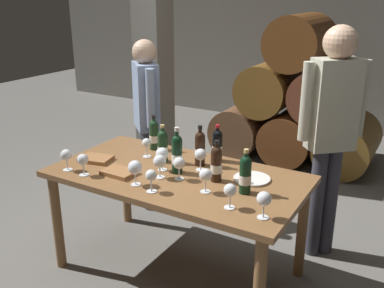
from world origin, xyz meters
TOP-DOWN VIEW (x-y plane):
  - ground_plane at (0.00, 0.00)m, footprint 14.00×14.00m
  - cellar_back_wall at (0.00, 4.20)m, footprint 10.00×0.24m
  - barrel_stack at (0.00, 2.60)m, footprint 1.86×0.90m
  - stone_pillar at (-1.30, 1.60)m, footprint 0.32×0.32m
  - dining_table at (0.00, 0.00)m, footprint 1.70×0.90m
  - wine_bottle_0 at (-0.41, 0.32)m, footprint 0.07×0.07m
  - wine_bottle_1 at (0.28, 0.03)m, footprint 0.07×0.07m
  - wine_bottle_2 at (-0.20, 0.14)m, footprint 0.07×0.07m
  - wine_bottle_3 at (0.06, 0.21)m, footprint 0.07×0.07m
  - wine_bottle_4 at (0.12, 0.35)m, footprint 0.07×0.07m
  - wine_bottle_5 at (-0.01, 0.02)m, footprint 0.07×0.07m
  - wine_bottle_6 at (0.51, -0.04)m, footprint 0.07×0.07m
  - wine_glass_0 at (-0.36, 0.15)m, footprint 0.07×0.07m
  - wine_glass_1 at (-0.52, -0.34)m, footprint 0.08×0.08m
  - wine_glass_2 at (0.30, -0.15)m, footprint 0.08×0.08m
  - wine_glass_3 at (-0.06, -0.11)m, footprint 0.09×0.09m
  - wine_glass_4 at (0.72, -0.28)m, footprint 0.08×0.08m
  - wine_glass_5 at (-0.13, -0.28)m, footprint 0.09×0.09m
  - wine_glass_6 at (0.02, -0.32)m, footprint 0.07×0.07m
  - wine_glass_7 at (0.11, 0.13)m, footprint 0.08×0.08m
  - wine_glass_8 at (0.06, -0.07)m, footprint 0.08×0.08m
  - wine_glass_9 at (-0.12, 0.00)m, footprint 0.09×0.09m
  - wine_glass_10 at (-0.68, -0.33)m, footprint 0.08×0.08m
  - wine_glass_11 at (0.52, -0.27)m, footprint 0.07×0.07m
  - tasting_notebook at (-0.33, -0.20)m, footprint 0.22×0.16m
  - leather_ledger at (-0.63, -0.10)m, footprint 0.25×0.20m
  - serving_plate at (0.47, 0.16)m, footprint 0.24×0.24m
  - sommelier_presenting at (0.81, 0.75)m, footprint 0.38×0.36m
  - taster_seated_left at (-0.77, 0.72)m, footprint 0.38×0.36m

SIDE VIEW (x-z plane):
  - ground_plane at x=0.00m, z-range 0.00..0.00m
  - barrel_stack at x=0.00m, z-range -0.18..1.51m
  - dining_table at x=0.00m, z-range 0.29..1.05m
  - serving_plate at x=0.47m, z-range 0.76..0.77m
  - tasting_notebook at x=-0.33m, z-range 0.76..0.79m
  - leather_ledger at x=-0.63m, z-range 0.76..0.79m
  - wine_glass_0 at x=-0.36m, z-range 0.79..0.93m
  - wine_glass_6 at x=0.02m, z-range 0.79..0.94m
  - wine_glass_11 at x=0.52m, z-range 0.79..0.94m
  - wine_glass_1 at x=-0.52m, z-range 0.79..0.94m
  - wine_glass_10 at x=-0.68m, z-range 0.79..0.94m
  - wine_glass_8 at x=0.06m, z-range 0.79..0.94m
  - wine_glass_2 at x=0.30m, z-range 0.79..0.95m
  - wine_glass_4 at x=0.72m, z-range 0.79..0.95m
  - wine_glass_7 at x=0.11m, z-range 0.79..0.95m
  - wine_glass_3 at x=-0.06m, z-range 0.79..0.95m
  - wine_glass_9 at x=-0.12m, z-range 0.79..0.96m
  - wine_glass_5 at x=-0.13m, z-range 0.79..0.96m
  - wine_bottle_4 at x=0.12m, z-range 0.74..1.01m
  - wine_bottle_0 at x=-0.41m, z-range 0.74..1.02m
  - wine_bottle_1 at x=0.28m, z-range 0.74..1.02m
  - wine_bottle_2 at x=-0.20m, z-range 0.74..1.02m
  - wine_bottle_6 at x=0.51m, z-range 0.74..1.02m
  - wine_bottle_3 at x=0.06m, z-range 0.74..1.03m
  - wine_bottle_5 at x=-0.01m, z-range 0.74..1.06m
  - taster_seated_left at x=-0.77m, z-range 0.15..1.69m
  - sommelier_presenting at x=0.81m, z-range 0.19..1.90m
  - stone_pillar at x=-1.30m, z-range 0.00..2.60m
  - cellar_back_wall at x=0.00m, z-range 0.00..2.80m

